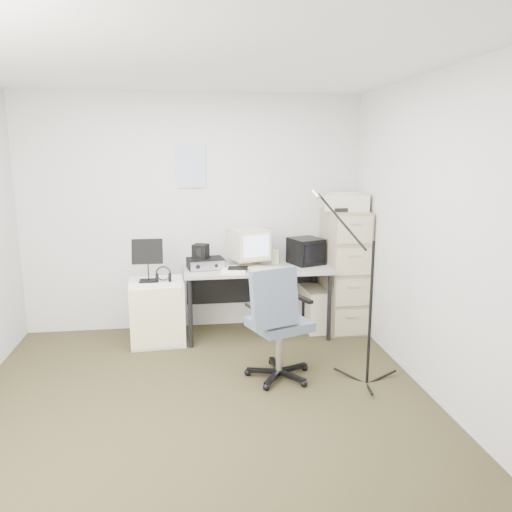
{
  "coord_description": "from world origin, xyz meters",
  "views": [
    {
      "loc": [
        -0.08,
        -3.55,
        1.9
      ],
      "look_at": [
        0.55,
        0.95,
        0.95
      ],
      "focal_mm": 35.0,
      "sensor_mm": 36.0,
      "label": 1
    }
  ],
  "objects": [
    {
      "name": "wall_front",
      "position": [
        0.0,
        -1.8,
        1.25
      ],
      "size": [
        3.6,
        0.02,
        2.5
      ],
      "primitive_type": "cube",
      "color": "silver",
      "rests_on": "ground"
    },
    {
      "name": "ceiling",
      "position": [
        0.0,
        0.0,
        2.5
      ],
      "size": [
        3.6,
        3.6,
        0.01
      ],
      "primitive_type": "cube",
      "color": "white",
      "rests_on": "ground"
    },
    {
      "name": "desk_speaker",
      "position": [
        0.86,
        1.59,
        0.8
      ],
      "size": [
        0.1,
        0.1,
        0.14
      ],
      "primitive_type": "cube",
      "rotation": [
        0.0,
        0.0,
        -0.36
      ],
      "color": "beige",
      "rests_on": "desk"
    },
    {
      "name": "radio_speaker",
      "position": [
        0.05,
        1.47,
        0.91
      ],
      "size": [
        0.19,
        0.18,
        0.15
      ],
      "primitive_type": "cube",
      "rotation": [
        0.0,
        0.0,
        -0.41
      ],
      "color": "black",
      "rests_on": "radio_receiver"
    },
    {
      "name": "mic_stand",
      "position": [
        1.38,
        0.16,
        0.79
      ],
      "size": [
        0.03,
        0.03,
        1.59
      ],
      "primitive_type": "cylinder",
      "rotation": [
        0.0,
        0.0,
        1.91
      ],
      "color": "black",
      "rests_on": "floor"
    },
    {
      "name": "filing_cabinet",
      "position": [
        1.58,
        1.48,
        0.65
      ],
      "size": [
        0.4,
        0.6,
        1.3
      ],
      "primitive_type": "cube",
      "color": "gray",
      "rests_on": "floor"
    },
    {
      "name": "office_chair",
      "position": [
        0.67,
        0.37,
        0.5
      ],
      "size": [
        0.75,
        0.75,
        1.0
      ],
      "primitive_type": "cube",
      "rotation": [
        0.0,
        0.0,
        0.37
      ],
      "color": "#505A67",
      "rests_on": "floor"
    },
    {
      "name": "radio_receiver",
      "position": [
        0.1,
        1.45,
        0.78
      ],
      "size": [
        0.4,
        0.31,
        0.1
      ],
      "primitive_type": "cube",
      "rotation": [
        0.0,
        0.0,
        0.15
      ],
      "color": "black",
      "rests_on": "desk"
    },
    {
      "name": "printer",
      "position": [
        1.58,
        1.48,
        1.39
      ],
      "size": [
        0.51,
        0.41,
        0.17
      ],
      "primitive_type": "cube",
      "rotation": [
        0.0,
        0.0,
        -0.26
      ],
      "color": "beige",
      "rests_on": "filing_cabinet"
    },
    {
      "name": "wall_calendar",
      "position": [
        -0.02,
        1.79,
        1.75
      ],
      "size": [
        0.3,
        0.02,
        0.44
      ],
      "primitive_type": "cube",
      "color": "white",
      "rests_on": "wall_back"
    },
    {
      "name": "wall_right",
      "position": [
        1.8,
        0.0,
        1.25
      ],
      "size": [
        0.02,
        3.6,
        2.5
      ],
      "primitive_type": "cube",
      "color": "silver",
      "rests_on": "ground"
    },
    {
      "name": "keyboard",
      "position": [
        0.63,
        1.32,
        0.74
      ],
      "size": [
        0.48,
        0.34,
        0.03
      ],
      "primitive_type": "cube",
      "rotation": [
        0.0,
        0.0,
        -0.43
      ],
      "color": "beige",
      "rests_on": "desk"
    },
    {
      "name": "wall_back",
      "position": [
        0.0,
        1.8,
        1.25
      ],
      "size": [
        3.6,
        0.02,
        2.5
      ],
      "primitive_type": "cube",
      "color": "silver",
      "rests_on": "ground"
    },
    {
      "name": "floor",
      "position": [
        0.0,
        0.0,
        -0.01
      ],
      "size": [
        3.6,
        3.6,
        0.01
      ],
      "primitive_type": "cube",
      "color": "#2F2C1C",
      "rests_on": "ground"
    },
    {
      "name": "crt_monitor",
      "position": [
        0.55,
        1.52,
        0.92
      ],
      "size": [
        0.44,
        0.45,
        0.39
      ],
      "primitive_type": "cube",
      "rotation": [
        0.0,
        0.0,
        0.29
      ],
      "color": "beige",
      "rests_on": "desk"
    },
    {
      "name": "headphones",
      "position": [
        -0.32,
        1.27,
        0.7
      ],
      "size": [
        0.22,
        0.22,
        0.03
      ],
      "primitive_type": "torus",
      "rotation": [
        0.0,
        0.0,
        0.42
      ],
      "color": "black",
      "rests_on": "side_cart"
    },
    {
      "name": "side_cart",
      "position": [
        -0.4,
        1.33,
        0.33
      ],
      "size": [
        0.56,
        0.46,
        0.65
      ],
      "primitive_type": "cube",
      "rotation": [
        0.0,
        0.0,
        0.08
      ],
      "color": "white",
      "rests_on": "floor"
    },
    {
      "name": "mouse",
      "position": [
        0.96,
        1.24,
        0.75
      ],
      "size": [
        0.09,
        0.12,
        0.03
      ],
      "primitive_type": "cube",
      "rotation": [
        0.0,
        0.0,
        -0.28
      ],
      "color": "black",
      "rests_on": "desk"
    },
    {
      "name": "desk",
      "position": [
        0.63,
        1.45,
        0.36
      ],
      "size": [
        1.5,
        0.7,
        0.73
      ],
      "primitive_type": "cube",
      "color": "#9D9D9D",
      "rests_on": "floor"
    },
    {
      "name": "papers",
      "position": [
        0.38,
        1.3,
        0.74
      ],
      "size": [
        0.3,
        0.37,
        0.02
      ],
      "primitive_type": "cube",
      "rotation": [
        0.0,
        0.0,
        -0.18
      ],
      "color": "white",
      "rests_on": "desk"
    },
    {
      "name": "music_stand",
      "position": [
        -0.47,
        1.3,
        0.87
      ],
      "size": [
        0.32,
        0.21,
        0.43
      ],
      "primitive_type": "cube",
      "rotation": [
        0.0,
        0.0,
        -0.2
      ],
      "color": "black",
      "rests_on": "side_cart"
    },
    {
      "name": "crt_tv",
      "position": [
        1.16,
        1.52,
        0.87
      ],
      "size": [
        0.39,
        0.4,
        0.28
      ],
      "primitive_type": "cube",
      "rotation": [
        0.0,
        0.0,
        0.34
      ],
      "color": "black",
      "rests_on": "desk"
    },
    {
      "name": "pc_tower",
      "position": [
        1.26,
        1.52,
        0.23
      ],
      "size": [
        0.25,
        0.5,
        0.45
      ],
      "primitive_type": "cube",
      "rotation": [
        0.0,
        0.0,
        0.06
      ],
      "color": "beige",
      "rests_on": "floor"
    }
  ]
}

